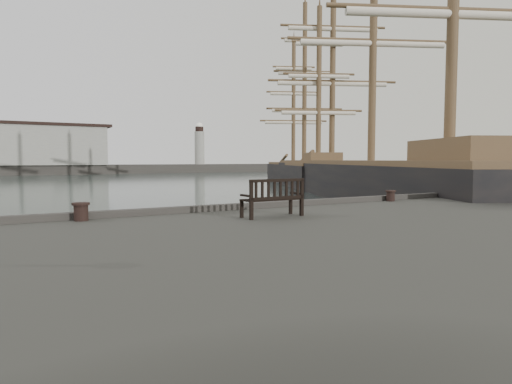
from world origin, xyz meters
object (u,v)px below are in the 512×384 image
at_px(tall_ship_main, 371,186).
at_px(bollard_right, 391,196).
at_px(tall_ship_far, 304,177).
at_px(bollard_left, 81,212).
at_px(bench, 273,205).

bearing_deg(tall_ship_main, bollard_right, -108.09).
relative_size(tall_ship_main, tall_ship_far, 1.58).
bearing_deg(bollard_right, bollard_left, 180.00).
height_order(bollard_right, tall_ship_far, tall_ship_far).
xyz_separation_m(bollard_left, tall_ship_main, (26.20, 16.81, -0.94)).
height_order(bollard_left, bollard_right, bollard_left).
height_order(bollard_right, tall_ship_main, tall_ship_main).
distance_m(bench, bollard_right, 6.47).
height_order(bollard_left, tall_ship_main, tall_ship_main).
xyz_separation_m(tall_ship_main, tall_ship_far, (6.90, 19.09, -0.04)).
xyz_separation_m(bench, bollard_left, (-4.54, 1.75, -0.09)).
relative_size(bollard_right, tall_ship_far, 0.01).
distance_m(bollard_left, tall_ship_main, 31.14).
height_order(bollard_left, tall_ship_far, tall_ship_far).
bearing_deg(tall_ship_far, tall_ship_main, -85.00).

